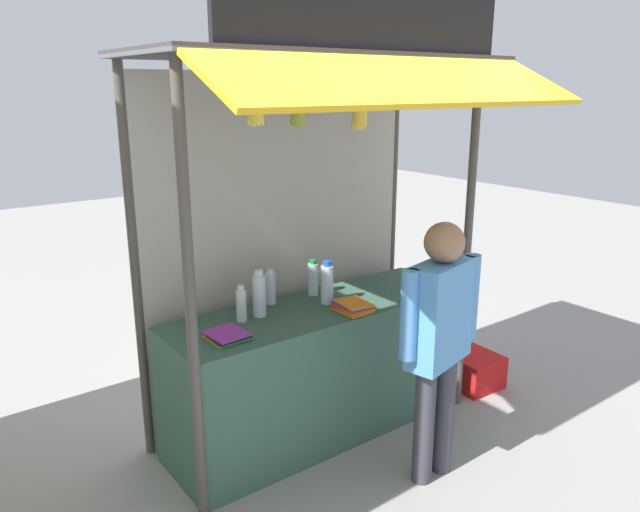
{
  "coord_description": "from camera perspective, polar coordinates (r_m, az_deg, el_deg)",
  "views": [
    {
      "loc": [
        -2.26,
        -3.04,
        2.34
      ],
      "look_at": [
        0.0,
        0.0,
        1.27
      ],
      "focal_mm": 34.0,
      "sensor_mm": 36.0,
      "label": 1
    }
  ],
  "objects": [
    {
      "name": "water_bottle_rear_center",
      "position": [
        4.23,
        -0.66,
        -2.12
      ],
      "size": [
        0.07,
        0.07,
        0.26
      ],
      "color": "silver",
      "rests_on": "stall_counter"
    },
    {
      "name": "magazine_stack_far_right",
      "position": [
        4.64,
        10.38,
        -2.02
      ],
      "size": [
        0.26,
        0.31,
        0.05
      ],
      "color": "orange",
      "rests_on": "stall_counter"
    },
    {
      "name": "magazine_stack_mid_right",
      "position": [
        3.59,
        -8.72,
        -7.37
      ],
      "size": [
        0.23,
        0.24,
        0.04
      ],
      "color": "yellow",
      "rests_on": "stall_counter"
    },
    {
      "name": "banana_bunch_inner_left",
      "position": [
        3.43,
        3.7,
        13.02
      ],
      "size": [
        0.1,
        0.11,
        0.29
      ],
      "color": "#332D23"
    },
    {
      "name": "vendor_person",
      "position": [
        3.61,
        11.18,
        -6.85
      ],
      "size": [
        0.61,
        0.3,
        1.61
      ],
      "rotation": [
        0.0,
        0.0,
        3.38
      ],
      "color": "#383842",
      "rests_on": "ground"
    },
    {
      "name": "stall_structure",
      "position": [
        3.94,
        -1.07,
        6.81
      ],
      "size": [
        2.33,
        1.52,
        2.87
      ],
      "color": "#4C4742",
      "rests_on": "ground"
    },
    {
      "name": "water_bottle_front_left",
      "position": [
        3.86,
        -5.75,
        -3.62
      ],
      "size": [
        0.09,
        0.09,
        0.31
      ],
      "color": "silver",
      "rests_on": "stall_counter"
    },
    {
      "name": "banana_bunch_inner_right",
      "position": [
        3.18,
        -2.12,
        13.36
      ],
      "size": [
        0.09,
        0.09,
        0.26
      ],
      "color": "#332D23"
    },
    {
      "name": "ground_plane",
      "position": [
        4.45,
        -0.0,
        -15.93
      ],
      "size": [
        20.0,
        20.0,
        0.0
      ],
      "primitive_type": "plane",
      "color": "gray"
    },
    {
      "name": "water_bottle_front_right",
      "position": [
        4.08,
        -4.66,
        -2.98
      ],
      "size": [
        0.07,
        0.07,
        0.24
      ],
      "color": "silver",
      "rests_on": "stall_counter"
    },
    {
      "name": "stall_counter",
      "position": [
        4.23,
        -0.0,
        -10.62
      ],
      "size": [
        2.13,
        0.65,
        0.92
      ],
      "primitive_type": "cube",
      "color": "#385B4C",
      "rests_on": "ground"
    },
    {
      "name": "plastic_crate",
      "position": [
        5.1,
        14.26,
        -10.4
      ],
      "size": [
        0.39,
        0.39,
        0.26
      ],
      "primitive_type": "cube",
      "rotation": [
        0.0,
        0.0,
        -0.04
      ],
      "color": "red",
      "rests_on": "ground"
    },
    {
      "name": "banana_bunch_rightmost",
      "position": [
        3.04,
        -6.07,
        13.37
      ],
      "size": [
        0.1,
        0.1,
        0.24
      ],
      "color": "#332D23"
    },
    {
      "name": "magazine_stack_back_right",
      "position": [
        3.98,
        3.12,
        -4.75
      ],
      "size": [
        0.21,
        0.26,
        0.05
      ],
      "color": "orange",
      "rests_on": "stall_counter"
    },
    {
      "name": "water_bottle_mid_left",
      "position": [
        3.8,
        -7.42,
        -4.54
      ],
      "size": [
        0.07,
        0.07,
        0.23
      ],
      "color": "silver",
      "rests_on": "stall_counter"
    },
    {
      "name": "water_bottle_center",
      "position": [
        4.06,
        0.67,
        -2.61
      ],
      "size": [
        0.08,
        0.08,
        0.3
      ],
      "color": "silver",
      "rests_on": "stall_counter"
    }
  ]
}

